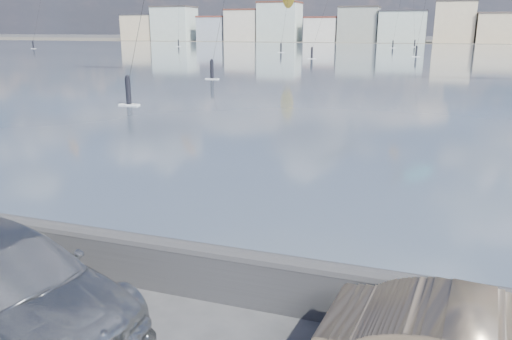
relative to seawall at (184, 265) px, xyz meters
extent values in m
cube|color=#364758|center=(0.00, 88.80, -0.58)|extent=(500.00, 177.00, 0.00)
cube|color=#4C473D|center=(0.00, 197.30, -0.57)|extent=(500.00, 60.00, 0.00)
cube|color=#28282B|center=(0.00, 0.00, -0.13)|extent=(400.00, 0.35, 0.90)
cylinder|color=#28282B|center=(0.00, 0.00, 0.32)|extent=(400.00, 0.36, 0.36)
cube|color=beige|center=(-112.00, 183.30, 4.42)|extent=(14.00, 11.00, 10.00)
cube|color=#2D2D33|center=(-112.00, 183.30, 9.72)|extent=(14.28, 11.22, 0.60)
cube|color=#B7C6BC|center=(-96.50, 183.30, 5.92)|extent=(16.00, 12.00, 13.00)
cube|color=#383330|center=(-96.50, 183.30, 12.72)|extent=(16.32, 12.24, 0.60)
cube|color=#9EA8B7|center=(-79.00, 183.30, 3.92)|extent=(11.00, 10.00, 9.00)
cube|color=brown|center=(-79.00, 183.30, 8.72)|extent=(11.22, 10.20, 0.60)
cube|color=beige|center=(-66.00, 183.30, 5.17)|extent=(13.00, 11.00, 11.50)
cube|color=#562D23|center=(-66.00, 183.30, 11.22)|extent=(13.26, 11.22, 0.60)
cube|color=#B7C6BC|center=(-51.50, 183.30, 6.42)|extent=(15.00, 12.00, 14.00)
cube|color=#562D23|center=(-51.50, 183.30, 13.72)|extent=(15.30, 12.24, 0.60)
cube|color=white|center=(-35.00, 183.30, 3.67)|extent=(12.00, 10.00, 8.50)
cube|color=brown|center=(-35.00, 183.30, 8.22)|extent=(12.24, 10.20, 0.60)
cube|color=gray|center=(-21.50, 183.30, 5.42)|extent=(14.00, 11.00, 12.00)
cube|color=#383330|center=(-21.50, 183.30, 11.72)|extent=(14.28, 11.22, 0.60)
cube|color=#B7C6BC|center=(-6.00, 183.30, 4.67)|extent=(16.00, 13.00, 10.50)
cube|color=#2D2D33|center=(-6.00, 183.30, 10.22)|extent=(16.32, 13.26, 0.60)
cube|color=beige|center=(11.00, 183.30, 6.17)|extent=(13.00, 10.00, 13.50)
cube|color=#383330|center=(11.00, 183.30, 13.22)|extent=(13.26, 10.20, 0.60)
cube|color=beige|center=(25.50, 183.30, 4.17)|extent=(15.00, 12.00, 9.50)
cube|color=#4C423D|center=(25.50, 183.30, 9.22)|extent=(15.30, 12.24, 0.60)
imported|color=#A3A6A9|center=(-2.30, -1.99, 0.23)|extent=(5.98, 3.69, 1.62)
cube|color=white|center=(-89.57, 95.16, -0.53)|extent=(1.40, 0.42, 0.08)
cylinder|color=black|center=(-89.57, 95.16, 0.37)|extent=(0.36, 0.36, 1.70)
sphere|color=black|center=(-89.57, 95.16, 1.27)|extent=(0.28, 0.28, 0.28)
cube|color=white|center=(1.72, 87.35, -0.53)|extent=(1.40, 0.42, 0.08)
cylinder|color=black|center=(1.72, 87.35, 0.37)|extent=(0.36, 0.36, 1.70)
sphere|color=black|center=(1.72, 87.35, 1.27)|extent=(0.28, 0.28, 0.28)
cube|color=white|center=(-25.51, 95.14, -0.53)|extent=(1.40, 0.42, 0.08)
cylinder|color=black|center=(-25.51, 95.14, 0.37)|extent=(0.36, 0.36, 1.70)
sphere|color=black|center=(-25.51, 95.14, 1.27)|extent=(0.28, 0.28, 0.28)
cylinder|color=black|center=(-26.30, 100.76, 6.26)|extent=(1.61, 11.25, 11.10)
cube|color=white|center=(-14.51, 75.44, -0.53)|extent=(1.40, 0.42, 0.08)
cylinder|color=black|center=(-14.51, 75.44, 0.37)|extent=(0.36, 0.36, 1.70)
sphere|color=black|center=(-14.51, 75.44, 1.27)|extent=(0.28, 0.28, 0.28)
cube|color=white|center=(-16.35, 38.56, -0.53)|extent=(1.40, 0.42, 0.08)
cylinder|color=black|center=(-16.35, 38.56, 0.37)|extent=(0.36, 0.36, 1.70)
sphere|color=black|center=(-16.35, 38.56, 1.27)|extent=(0.28, 0.28, 0.28)
cube|color=white|center=(-5.23, 128.77, -0.53)|extent=(1.40, 0.42, 0.08)
cylinder|color=black|center=(-5.23, 128.77, 0.37)|extent=(0.36, 0.36, 1.70)
sphere|color=black|center=(-5.23, 128.77, 1.27)|extent=(0.28, 0.28, 0.28)
cube|color=white|center=(-14.48, 20.69, -0.53)|extent=(1.40, 0.42, 0.08)
cylinder|color=black|center=(-14.48, 20.69, 0.37)|extent=(0.36, 0.36, 1.70)
sphere|color=black|center=(-14.48, 20.69, 1.27)|extent=(0.28, 0.28, 0.28)
cube|color=white|center=(-62.59, 120.76, -0.53)|extent=(1.40, 0.42, 0.08)
cylinder|color=black|center=(-62.59, 120.76, 0.37)|extent=(0.36, 0.36, 1.70)
sphere|color=black|center=(-62.59, 120.76, 1.27)|extent=(0.28, 0.28, 0.28)
cube|color=white|center=(-0.15, 138.03, -0.53)|extent=(1.40, 0.42, 0.08)
cylinder|color=black|center=(-0.15, 138.03, 0.37)|extent=(0.36, 0.36, 1.70)
sphere|color=black|center=(-0.15, 138.03, 1.27)|extent=(0.28, 0.28, 0.28)
camera|label=1|loc=(4.07, -7.71, 4.33)|focal=35.00mm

